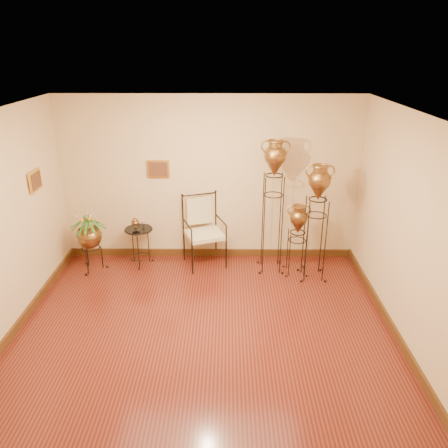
{
  "coord_description": "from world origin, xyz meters",
  "views": [
    {
      "loc": [
        0.31,
        -4.53,
        3.52
      ],
      "look_at": [
        0.25,
        1.3,
        1.1
      ],
      "focal_mm": 35.0,
      "sensor_mm": 36.0,
      "label": 1
    }
  ],
  "objects_px": {
    "planter_urn": "(89,234)",
    "side_table": "(140,246)",
    "amphora_tall": "(273,206)",
    "armchair": "(204,232)",
    "amphora_mid": "(316,222)"
  },
  "relations": [
    {
      "from": "amphora_tall",
      "to": "side_table",
      "type": "xyz_separation_m",
      "value": [
        -2.21,
        0.15,
        -0.78
      ]
    },
    {
      "from": "armchair",
      "to": "side_table",
      "type": "bearing_deg",
      "value": 159.94
    },
    {
      "from": "side_table",
      "to": "planter_urn",
      "type": "bearing_deg",
      "value": -165.2
    },
    {
      "from": "planter_urn",
      "to": "side_table",
      "type": "height_order",
      "value": "planter_urn"
    },
    {
      "from": "amphora_tall",
      "to": "planter_urn",
      "type": "height_order",
      "value": "amphora_tall"
    },
    {
      "from": "amphora_mid",
      "to": "side_table",
      "type": "height_order",
      "value": "amphora_mid"
    },
    {
      "from": "amphora_tall",
      "to": "amphora_mid",
      "type": "distance_m",
      "value": 0.72
    },
    {
      "from": "planter_urn",
      "to": "amphora_mid",
      "type": "bearing_deg",
      "value": -3.33
    },
    {
      "from": "amphora_mid",
      "to": "amphora_tall",
      "type": "bearing_deg",
      "value": 157.89
    },
    {
      "from": "amphora_mid",
      "to": "armchair",
      "type": "distance_m",
      "value": 1.84
    },
    {
      "from": "amphora_mid",
      "to": "side_table",
      "type": "xyz_separation_m",
      "value": [
        -2.86,
        0.41,
        -0.61
      ]
    },
    {
      "from": "amphora_tall",
      "to": "planter_urn",
      "type": "bearing_deg",
      "value": -178.98
    },
    {
      "from": "amphora_tall",
      "to": "amphora_mid",
      "type": "xyz_separation_m",
      "value": [
        0.65,
        -0.26,
        -0.17
      ]
    },
    {
      "from": "amphora_mid",
      "to": "side_table",
      "type": "distance_m",
      "value": 2.95
    },
    {
      "from": "amphora_tall",
      "to": "armchair",
      "type": "relative_size",
      "value": 1.83
    }
  ]
}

